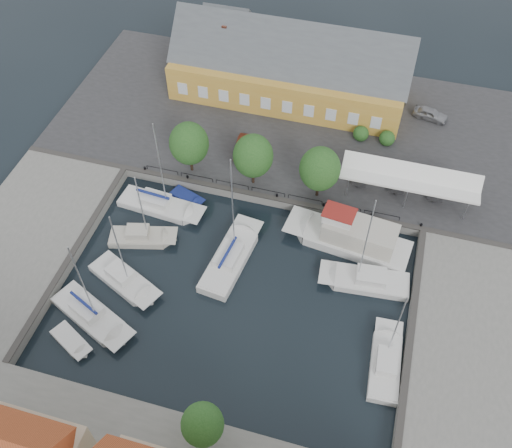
{
  "coord_description": "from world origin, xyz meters",
  "views": [
    {
      "loc": [
        9.94,
        -29.32,
        45.21
      ],
      "look_at": [
        0.0,
        6.0,
        1.5
      ],
      "focal_mm": 40.0,
      "sensor_mm": 36.0,
      "label": 1
    }
  ],
  "objects_px": {
    "west_boat_d": "(92,316)",
    "center_sailboat": "(231,259)",
    "car_silver": "(431,114)",
    "car_red": "(243,147)",
    "trawler": "(352,238)",
    "west_boat_b": "(142,238)",
    "launch_nw": "(187,198)",
    "east_boat_c": "(385,363)",
    "tent_canopy": "(410,177)",
    "west_boat_a": "(160,206)",
    "west_boat_c": "(124,281)",
    "launch_sw": "(72,342)",
    "warehouse": "(285,68)",
    "east_boat_a": "(366,281)"
  },
  "relations": [
    {
      "from": "trawler",
      "to": "east_boat_a",
      "type": "height_order",
      "value": "east_boat_a"
    },
    {
      "from": "center_sailboat",
      "to": "west_boat_c",
      "type": "bearing_deg",
      "value": -150.44
    },
    {
      "from": "tent_canopy",
      "to": "launch_nw",
      "type": "xyz_separation_m",
      "value": [
        -22.45,
        -5.89,
        -3.59
      ]
    },
    {
      "from": "west_boat_c",
      "to": "tent_canopy",
      "type": "bearing_deg",
      "value": 35.83
    },
    {
      "from": "west_boat_a",
      "to": "launch_sw",
      "type": "height_order",
      "value": "west_boat_a"
    },
    {
      "from": "warehouse",
      "to": "west_boat_b",
      "type": "bearing_deg",
      "value": -107.53
    },
    {
      "from": "car_silver",
      "to": "car_red",
      "type": "distance_m",
      "value": 23.07
    },
    {
      "from": "trawler",
      "to": "west_boat_c",
      "type": "height_order",
      "value": "west_boat_c"
    },
    {
      "from": "west_boat_a",
      "to": "trawler",
      "type": "bearing_deg",
      "value": 1.72
    },
    {
      "from": "warehouse",
      "to": "trawler",
      "type": "xyz_separation_m",
      "value": [
        12.21,
        -21.15,
        -3.41
      ]
    },
    {
      "from": "west_boat_b",
      "to": "launch_nw",
      "type": "relative_size",
      "value": 2.3
    },
    {
      "from": "west_boat_a",
      "to": "west_boat_b",
      "type": "relative_size",
      "value": 1.29
    },
    {
      "from": "west_boat_c",
      "to": "launch_nw",
      "type": "height_order",
      "value": "west_boat_c"
    },
    {
      "from": "car_red",
      "to": "west_boat_d",
      "type": "xyz_separation_m",
      "value": [
        -7.21,
        -23.94,
        -1.4
      ]
    },
    {
      "from": "warehouse",
      "to": "east_boat_a",
      "type": "distance_m",
      "value": 29.44
    },
    {
      "from": "east_boat_a",
      "to": "center_sailboat",
      "type": "bearing_deg",
      "value": -175.56
    },
    {
      "from": "west_boat_c",
      "to": "launch_nw",
      "type": "relative_size",
      "value": 2.58
    },
    {
      "from": "tent_canopy",
      "to": "west_boat_b",
      "type": "bearing_deg",
      "value": -153.51
    },
    {
      "from": "tent_canopy",
      "to": "trawler",
      "type": "distance_m",
      "value": 8.92
    },
    {
      "from": "car_silver",
      "to": "trawler",
      "type": "height_order",
      "value": "trawler"
    },
    {
      "from": "west_boat_c",
      "to": "launch_sw",
      "type": "height_order",
      "value": "west_boat_c"
    },
    {
      "from": "car_red",
      "to": "west_boat_a",
      "type": "xyz_separation_m",
      "value": [
        -6.28,
        -9.8,
        -1.4
      ]
    },
    {
      "from": "west_boat_b",
      "to": "west_boat_c",
      "type": "height_order",
      "value": "west_boat_c"
    },
    {
      "from": "east_boat_c",
      "to": "car_silver",
      "type": "bearing_deg",
      "value": 88.46
    },
    {
      "from": "trawler",
      "to": "east_boat_a",
      "type": "xyz_separation_m",
      "value": [
        2.13,
        -4.23,
        -0.75
      ]
    },
    {
      "from": "tent_canopy",
      "to": "west_boat_a",
      "type": "height_order",
      "value": "west_boat_a"
    },
    {
      "from": "tent_canopy",
      "to": "car_red",
      "type": "height_order",
      "value": "tent_canopy"
    },
    {
      "from": "car_red",
      "to": "east_boat_c",
      "type": "height_order",
      "value": "east_boat_c"
    },
    {
      "from": "center_sailboat",
      "to": "west_boat_d",
      "type": "bearing_deg",
      "value": -137.2
    },
    {
      "from": "west_boat_c",
      "to": "east_boat_a",
      "type": "bearing_deg",
      "value": 15.46
    },
    {
      "from": "east_boat_a",
      "to": "launch_nw",
      "type": "relative_size",
      "value": 2.9
    },
    {
      "from": "west_boat_c",
      "to": "launch_sw",
      "type": "xyz_separation_m",
      "value": [
        -1.84,
        -7.17,
        -0.17
      ]
    },
    {
      "from": "warehouse",
      "to": "east_boat_c",
      "type": "height_order",
      "value": "warehouse"
    },
    {
      "from": "trawler",
      "to": "launch_nw",
      "type": "bearing_deg",
      "value": 175.54
    },
    {
      "from": "east_boat_c",
      "to": "launch_sw",
      "type": "relative_size",
      "value": 2.22
    },
    {
      "from": "west_boat_a",
      "to": "west_boat_b",
      "type": "distance_m",
      "value": 4.51
    },
    {
      "from": "warehouse",
      "to": "east_boat_c",
      "type": "relative_size",
      "value": 2.83
    },
    {
      "from": "car_silver",
      "to": "west_boat_b",
      "type": "bearing_deg",
      "value": 146.55
    },
    {
      "from": "west_boat_c",
      "to": "car_silver",
      "type": "bearing_deg",
      "value": 50.22
    },
    {
      "from": "west_boat_a",
      "to": "west_boat_b",
      "type": "bearing_deg",
      "value": -91.63
    },
    {
      "from": "warehouse",
      "to": "tent_canopy",
      "type": "height_order",
      "value": "warehouse"
    },
    {
      "from": "car_red",
      "to": "trawler",
      "type": "height_order",
      "value": "trawler"
    },
    {
      "from": "center_sailboat",
      "to": "west_boat_b",
      "type": "distance_m",
      "value": 9.46
    },
    {
      "from": "west_boat_d",
      "to": "east_boat_c",
      "type": "bearing_deg",
      "value": 5.54
    },
    {
      "from": "center_sailboat",
      "to": "east_boat_c",
      "type": "height_order",
      "value": "center_sailboat"
    },
    {
      "from": "east_boat_c",
      "to": "west_boat_c",
      "type": "relative_size",
      "value": 0.94
    },
    {
      "from": "car_silver",
      "to": "trawler",
      "type": "distance_m",
      "value": 21.59
    },
    {
      "from": "trawler",
      "to": "car_silver",
      "type": "bearing_deg",
      "value": 74.26
    },
    {
      "from": "west_boat_d",
      "to": "center_sailboat",
      "type": "bearing_deg",
      "value": 42.8
    },
    {
      "from": "east_boat_a",
      "to": "launch_nw",
      "type": "distance_m",
      "value": 20.96
    }
  ]
}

